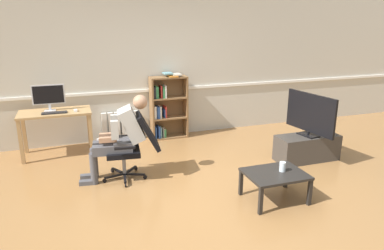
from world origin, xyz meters
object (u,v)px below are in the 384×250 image
object	(u,v)px
bookshelf	(166,107)
radiator	(121,126)
office_chair	(135,144)
person_seated	(120,136)
keyboard	(54,113)
tv_screen	(310,114)
coffee_table	(275,176)
imac_monitor	(48,96)
computer_mouse	(75,111)
tv_stand	(307,148)
computer_desk	(55,118)
drinking_glass	(282,167)

from	to	relation	value
bookshelf	radiator	world-z (taller)	bookshelf
office_chair	person_seated	world-z (taller)	person_seated
keyboard	tv_screen	distance (m)	4.10
coffee_table	tv_screen	bearing A→B (deg)	39.63
imac_monitor	person_seated	world-z (taller)	person_seated
keyboard	bookshelf	distance (m)	2.03
imac_monitor	office_chair	size ratio (longest dim) A/B	0.54
person_seated	tv_screen	size ratio (longest dim) A/B	1.23
computer_mouse	coffee_table	world-z (taller)	computer_mouse
person_seated	coffee_table	xyz separation A→B (m)	(1.73, -1.27, -0.32)
office_chair	person_seated	bearing A→B (deg)	-90.00
office_chair	tv_stand	distance (m)	2.79
person_seated	coffee_table	bearing A→B (deg)	60.48
computer_desk	coffee_table	world-z (taller)	computer_desk
drinking_glass	tv_screen	bearing A→B (deg)	41.83
imac_monitor	tv_stand	world-z (taller)	imac_monitor
imac_monitor	keyboard	distance (m)	0.33
coffee_table	drinking_glass	distance (m)	0.15
radiator	tv_stand	bearing A→B (deg)	-35.75
keyboard	person_seated	xyz separation A→B (m)	(0.89, -1.17, -0.11)
radiator	drinking_glass	bearing A→B (deg)	-61.39
person_seated	computer_mouse	bearing A→B (deg)	-148.21
bookshelf	office_chair	world-z (taller)	bookshelf
radiator	person_seated	xyz separation A→B (m)	(-0.22, -1.70, 0.37)
computer_desk	drinking_glass	world-z (taller)	computer_desk
office_chair	radiator	bearing A→B (deg)	-174.49
keyboard	office_chair	xyz separation A→B (m)	(1.07, -1.20, -0.25)
radiator	drinking_glass	world-z (taller)	radiator
person_seated	imac_monitor	bearing A→B (deg)	-138.80
tv_stand	imac_monitor	bearing A→B (deg)	157.11
office_chair	person_seated	distance (m)	0.23
imac_monitor	person_seated	size ratio (longest dim) A/B	0.42
bookshelf	coffee_table	xyz separation A→B (m)	(0.64, -2.88, -0.27)
coffee_table	drinking_glass	size ratio (longest dim) A/B	6.04
radiator	person_seated	distance (m)	1.76
person_seated	bookshelf	bearing A→B (deg)	152.56
bookshelf	radiator	xyz separation A→B (m)	(-0.86, 0.10, -0.32)
radiator	tv_screen	size ratio (longest dim) A/B	0.70
office_chair	coffee_table	xyz separation A→B (m)	(1.54, -1.25, -0.19)
computer_desk	tv_stand	bearing A→B (deg)	-22.29
person_seated	tv_stand	size ratio (longest dim) A/B	1.19
computer_mouse	office_chair	bearing A→B (deg)	-58.36
radiator	coffee_table	bearing A→B (deg)	-63.09
bookshelf	keyboard	bearing A→B (deg)	-167.63
radiator	coffee_table	world-z (taller)	radiator
imac_monitor	bookshelf	distance (m)	2.10
computer_desk	computer_mouse	world-z (taller)	computer_mouse
computer_mouse	radiator	xyz separation A→B (m)	(0.78, 0.51, -0.49)
office_chair	keyboard	bearing A→B (deg)	-131.39
keyboard	drinking_glass	world-z (taller)	keyboard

